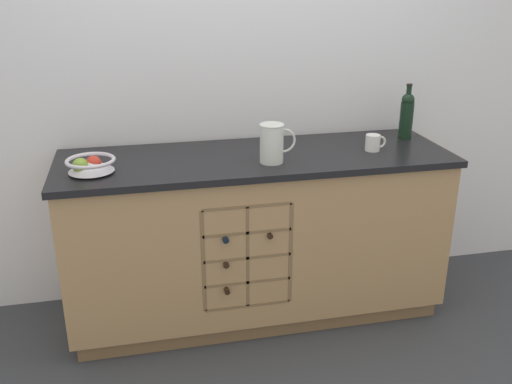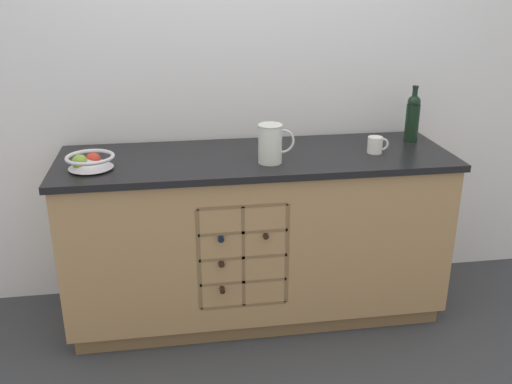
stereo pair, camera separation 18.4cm
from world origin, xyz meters
name	(u,v)px [view 1 (the left image)]	position (x,y,z in m)	size (l,w,h in m)	color
ground_plane	(256,309)	(0.00, 0.00, 0.00)	(14.00, 14.00, 0.00)	#383A3F
back_wall	(241,78)	(0.00, 0.38, 1.27)	(4.41, 0.06, 2.55)	white
kitchen_island	(256,235)	(0.00, 0.00, 0.48)	(2.05, 0.68, 0.94)	brown
fruit_bowl	(90,164)	(-0.83, -0.10, 0.98)	(0.23, 0.23, 0.08)	silver
white_pitcher	(272,142)	(0.05, -0.13, 1.04)	(0.19, 0.12, 0.20)	silver
ceramic_mug	(373,143)	(0.63, -0.05, 0.98)	(0.11, 0.08, 0.09)	white
standing_wine_bottle	(407,114)	(0.90, 0.14, 1.08)	(0.08, 0.08, 0.31)	black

